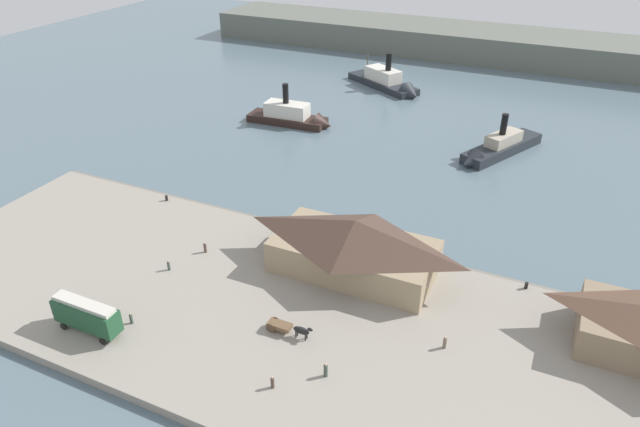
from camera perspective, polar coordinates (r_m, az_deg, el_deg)
ground_plane at (r=86.24m, az=4.36°, el=-2.17°), size 320.00×320.00×0.00m
quay_promenade at (r=69.64m, az=-2.24°, el=-10.63°), size 110.00×36.00×1.20m
seawall_edge at (r=83.13m, az=3.48°, el=-3.09°), size 110.00×0.80×1.00m
ferry_shed_customs_shed at (r=74.57m, az=3.46°, el=-3.20°), size 21.66×11.26×7.66m
street_tram at (r=70.85m, az=-22.43°, el=-9.35°), size 8.46×2.41×4.23m
horse_cart at (r=66.40m, az=-3.23°, el=-11.35°), size 5.70×1.42×1.87m
pedestrian_walking_west at (r=71.35m, az=-18.45°, el=-9.99°), size 0.37×0.37×1.51m
pedestrian_near_west_shed at (r=81.23m, az=-11.48°, el=-3.38°), size 0.41×0.41×1.64m
pedestrian_by_tram at (r=66.19m, az=12.43°, el=-12.56°), size 0.41×0.41×1.64m
pedestrian_standing_center at (r=60.86m, az=-4.80°, el=-16.57°), size 0.38×0.38×1.55m
pedestrian_at_waters_edge at (r=78.82m, az=-14.97°, el=-5.09°), size 0.37×0.37×1.51m
pedestrian_near_cart at (r=61.67m, az=0.57°, el=-15.48°), size 0.44×0.44×1.79m
mooring_post_center_east at (r=95.91m, az=-15.17°, el=1.51°), size 0.44×0.44×0.90m
mooring_post_east at (r=77.72m, az=20.02°, el=-6.82°), size 0.44×0.44×0.90m
ferry_near_quay at (r=115.91m, az=17.27°, el=6.23°), size 13.64×22.15×9.34m
ferry_outer_harbor at (r=126.25m, az=-2.55°, el=9.68°), size 19.37×6.52×10.52m
ferry_departing_north at (r=150.24m, az=7.00°, el=12.88°), size 23.44×17.18×11.00m
far_headland at (r=185.10m, az=17.21°, el=15.90°), size 180.00×24.00×8.00m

